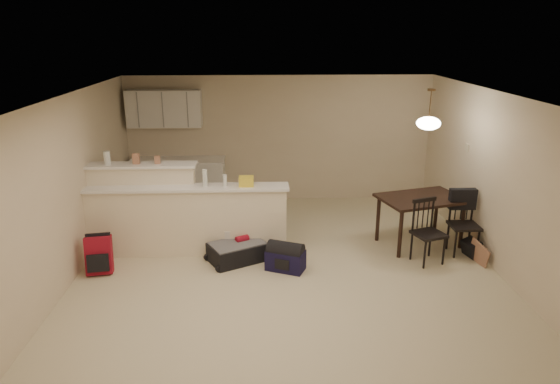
{
  "coord_description": "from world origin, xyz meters",
  "views": [
    {
      "loc": [
        -0.38,
        -6.27,
        3.32
      ],
      "look_at": [
        -0.1,
        0.7,
        1.05
      ],
      "focal_mm": 32.0,
      "sensor_mm": 36.0,
      "label": 1
    }
  ],
  "objects_px": {
    "suitcase": "(237,252)",
    "navy_duffel": "(286,260)",
    "dining_chair_far": "(464,224)",
    "dining_chair_near": "(429,232)",
    "black_daypack": "(472,248)",
    "red_backpack": "(99,255)",
    "dining_table": "(421,203)",
    "pendant_lamp": "(429,123)"
  },
  "relations": [
    {
      "from": "red_backpack",
      "to": "navy_duffel",
      "type": "bearing_deg",
      "value": -10.01
    },
    {
      "from": "red_backpack",
      "to": "dining_table",
      "type": "bearing_deg",
      "value": -0.03
    },
    {
      "from": "suitcase",
      "to": "dining_chair_far",
      "type": "bearing_deg",
      "value": -26.09
    },
    {
      "from": "dining_table",
      "to": "dining_chair_near",
      "type": "xyz_separation_m",
      "value": [
        -0.07,
        -0.66,
        -0.22
      ]
    },
    {
      "from": "dining_chair_near",
      "to": "red_backpack",
      "type": "height_order",
      "value": "dining_chair_near"
    },
    {
      "from": "red_backpack",
      "to": "navy_duffel",
      "type": "xyz_separation_m",
      "value": [
        2.66,
        -0.03,
        -0.12
      ]
    },
    {
      "from": "dining_table",
      "to": "black_daypack",
      "type": "distance_m",
      "value": 1.03
    },
    {
      "from": "dining_table",
      "to": "dining_chair_far",
      "type": "height_order",
      "value": "dining_chair_far"
    },
    {
      "from": "suitcase",
      "to": "black_daypack",
      "type": "height_order",
      "value": "suitcase"
    },
    {
      "from": "dining_chair_near",
      "to": "dining_chair_far",
      "type": "relative_size",
      "value": 0.98
    },
    {
      "from": "navy_duffel",
      "to": "suitcase",
      "type": "bearing_deg",
      "value": 177.69
    },
    {
      "from": "pendant_lamp",
      "to": "navy_duffel",
      "type": "xyz_separation_m",
      "value": [
        -2.2,
        -0.83,
        -1.84
      ]
    },
    {
      "from": "pendant_lamp",
      "to": "suitcase",
      "type": "relative_size",
      "value": 0.77
    },
    {
      "from": "dining_chair_near",
      "to": "suitcase",
      "type": "bearing_deg",
      "value": 157.15
    },
    {
      "from": "dining_chair_far",
      "to": "black_daypack",
      "type": "xyz_separation_m",
      "value": [
        0.12,
        -0.11,
        -0.36
      ]
    },
    {
      "from": "dining_table",
      "to": "red_backpack",
      "type": "distance_m",
      "value": 4.94
    },
    {
      "from": "pendant_lamp",
      "to": "black_daypack",
      "type": "xyz_separation_m",
      "value": [
        0.69,
        -0.49,
        -1.86
      ]
    },
    {
      "from": "dining_table",
      "to": "dining_chair_near",
      "type": "height_order",
      "value": "dining_chair_near"
    },
    {
      "from": "dining_chair_near",
      "to": "black_daypack",
      "type": "distance_m",
      "value": 0.85
    },
    {
      "from": "suitcase",
      "to": "navy_duffel",
      "type": "relative_size",
      "value": 1.5
    },
    {
      "from": "dining_table",
      "to": "dining_chair_far",
      "type": "relative_size",
      "value": 1.5
    },
    {
      "from": "red_backpack",
      "to": "black_daypack",
      "type": "bearing_deg",
      "value": -6.22
    },
    {
      "from": "dining_table",
      "to": "navy_duffel",
      "type": "height_order",
      "value": "dining_table"
    },
    {
      "from": "suitcase",
      "to": "navy_duffel",
      "type": "height_order",
      "value": "navy_duffel"
    },
    {
      "from": "dining_chair_near",
      "to": "red_backpack",
      "type": "bearing_deg",
      "value": 162.18
    },
    {
      "from": "red_backpack",
      "to": "black_daypack",
      "type": "height_order",
      "value": "red_backpack"
    },
    {
      "from": "dining_chair_near",
      "to": "navy_duffel",
      "type": "xyz_separation_m",
      "value": [
        -2.13,
        -0.17,
        -0.33
      ]
    },
    {
      "from": "dining_chair_far",
      "to": "red_backpack",
      "type": "distance_m",
      "value": 5.45
    },
    {
      "from": "dining_table",
      "to": "black_daypack",
      "type": "xyz_separation_m",
      "value": [
        0.69,
        -0.49,
        -0.58
      ]
    },
    {
      "from": "dining_chair_near",
      "to": "black_daypack",
      "type": "relative_size",
      "value": 3.29
    },
    {
      "from": "navy_duffel",
      "to": "pendant_lamp",
      "type": "bearing_deg",
      "value": 43.65
    },
    {
      "from": "dining_chair_far",
      "to": "navy_duffel",
      "type": "xyz_separation_m",
      "value": [
        -2.77,
        -0.45,
        -0.34
      ]
    },
    {
      "from": "dining_chair_near",
      "to": "black_daypack",
      "type": "xyz_separation_m",
      "value": [
        0.76,
        0.17,
        -0.35
      ]
    },
    {
      "from": "pendant_lamp",
      "to": "red_backpack",
      "type": "relative_size",
      "value": 1.15
    },
    {
      "from": "dining_chair_near",
      "to": "navy_duffel",
      "type": "distance_m",
      "value": 2.16
    },
    {
      "from": "dining_chair_far",
      "to": "red_backpack",
      "type": "xyz_separation_m",
      "value": [
        -5.43,
        -0.42,
        -0.22
      ]
    },
    {
      "from": "suitcase",
      "to": "navy_duffel",
      "type": "bearing_deg",
      "value": -53.28
    },
    {
      "from": "red_backpack",
      "to": "black_daypack",
      "type": "xyz_separation_m",
      "value": [
        5.55,
        0.3,
        -0.14
      ]
    },
    {
      "from": "red_backpack",
      "to": "pendant_lamp",
      "type": "bearing_deg",
      "value": -0.03
    },
    {
      "from": "dining_chair_near",
      "to": "red_backpack",
      "type": "xyz_separation_m",
      "value": [
        -4.79,
        -0.14,
        -0.21
      ]
    },
    {
      "from": "red_backpack",
      "to": "black_daypack",
      "type": "distance_m",
      "value": 5.56
    },
    {
      "from": "dining_table",
      "to": "red_backpack",
      "type": "relative_size",
      "value": 2.73
    }
  ]
}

